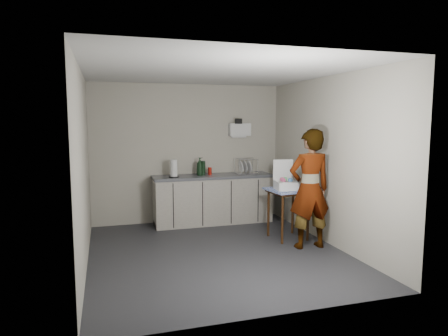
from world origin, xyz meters
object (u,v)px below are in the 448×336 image
object	(u,v)px
side_table	(288,195)
bakery_box	(286,183)
soda_can	(210,171)
dish_rack	(246,170)
soap_bottle	(200,166)
dark_bottle	(203,168)
paper_towel	(174,169)
standing_man	(310,189)
kitchen_counter	(213,200)

from	to	relation	value
side_table	bakery_box	size ratio (longest dim) A/B	1.75
soda_can	dish_rack	distance (m)	0.70
soap_bottle	dark_bottle	bearing A→B (deg)	23.89
paper_towel	dish_rack	bearing A→B (deg)	4.47
side_table	bakery_box	distance (m)	0.22
standing_man	soda_can	bearing A→B (deg)	-60.78
side_table	soap_bottle	xyz separation A→B (m)	(-1.15, 1.34, 0.36)
kitchen_counter	paper_towel	size ratio (longest dim) A/B	7.06
kitchen_counter	standing_man	world-z (taller)	standing_man
standing_man	dark_bottle	distance (m)	2.24
soda_can	dark_bottle	bearing A→B (deg)	-167.88
standing_man	soda_can	distance (m)	2.19
soda_can	dish_rack	world-z (taller)	dish_rack
soap_bottle	soda_can	distance (m)	0.24
paper_towel	dish_rack	distance (m)	1.41
kitchen_counter	bakery_box	bearing A→B (deg)	-57.69
dish_rack	standing_man	bearing A→B (deg)	-79.66
standing_man	soda_can	world-z (taller)	standing_man
side_table	soda_can	bearing A→B (deg)	119.13
soap_bottle	side_table	bearing A→B (deg)	-49.44
dark_bottle	bakery_box	size ratio (longest dim) A/B	0.57
kitchen_counter	dark_bottle	xyz separation A→B (m)	(-0.17, 0.04, 0.62)
side_table	soap_bottle	distance (m)	1.81
side_table	dish_rack	xyz separation A→B (m)	(-0.25, 1.35, 0.26)
kitchen_counter	side_table	distance (m)	1.64
paper_towel	side_table	bearing A→B (deg)	-36.90
soap_bottle	dish_rack	world-z (taller)	soap_bottle
side_table	bakery_box	xyz separation A→B (m)	(-0.05, -0.01, 0.21)
standing_man	bakery_box	size ratio (longest dim) A/B	3.84
kitchen_counter	paper_towel	bearing A→B (deg)	-172.63
kitchen_counter	paper_towel	world-z (taller)	paper_towel
dish_rack	bakery_box	size ratio (longest dim) A/B	0.90
standing_man	paper_towel	xyz separation A→B (m)	(-1.75, 1.77, 0.16)
kitchen_counter	side_table	xyz separation A→B (m)	(0.91, -1.34, 0.29)
standing_man	paper_towel	world-z (taller)	standing_man
paper_towel	bakery_box	world-z (taller)	bakery_box
standing_man	side_table	bearing A→B (deg)	-78.81
soda_can	dish_rack	bearing A→B (deg)	-4.52
dish_rack	bakery_box	xyz separation A→B (m)	(0.19, -1.36, -0.05)
side_table	dish_rack	size ratio (longest dim) A/B	1.95
side_table	dark_bottle	world-z (taller)	dark_bottle
side_table	bakery_box	bearing A→B (deg)	-176.74
side_table	bakery_box	world-z (taller)	bakery_box
side_table	paper_towel	xyz separation A→B (m)	(-1.65, 1.24, 0.35)
kitchen_counter	soda_can	distance (m)	0.56
dark_bottle	paper_towel	xyz separation A→B (m)	(-0.57, -0.14, 0.02)
soap_bottle	dish_rack	size ratio (longest dim) A/B	0.80
soda_can	bakery_box	bearing A→B (deg)	-57.84
standing_man	dish_rack	xyz separation A→B (m)	(-0.34, 1.88, 0.08)
soap_bottle	dark_bottle	xyz separation A→B (m)	(0.07, 0.03, -0.03)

